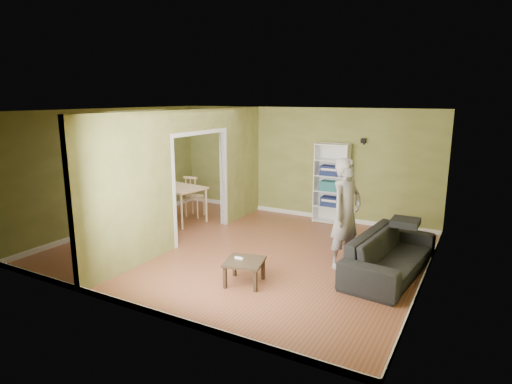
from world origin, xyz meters
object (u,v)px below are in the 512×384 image
Objects in this scene: bookshelf at (332,183)px; dining_table at (175,190)px; person at (346,204)px; coffee_table at (244,264)px; chair_far at (195,196)px; sofa at (391,248)px; chair_near at (160,206)px; chair_left at (151,196)px.

dining_table is (-3.17, -1.70, -0.17)m from bookshelf.
person reaches higher than coffee_table.
chair_far reaches higher than coffee_table.
coffee_table is at bearing -90.61° from bookshelf.
sofa is 4.97m from chair_near.
sofa is at bearing 8.30° from chair_near.
sofa is at bearing 38.36° from coffee_table.
sofa is 5.77m from chair_left.
bookshelf is at bearing 89.39° from coffee_table.
dining_table is 1.30× the size of chair_far.
dining_table reaches higher than coffee_table.
chair_far is at bearing 81.36° from sofa.
chair_near is at bearing 105.57° from person.
chair_left is at bearing 150.92° from coffee_table.
sofa is at bearing 158.73° from chair_far.
coffee_table is 0.57× the size of chair_near.
chair_left is at bearing 29.65° from chair_far.
chair_near reaches higher than dining_table.
chair_far is at bearing 95.93° from chair_near.
chair_far is (-3.05, -1.13, -0.41)m from bookshelf.
dining_table is at bearing 87.93° from sofa.
person reaches higher than dining_table.
dining_table is at bearing 71.51° from chair_far.
chair_left is (-4.98, 0.73, -0.57)m from person.
chair_near is (-3.13, -2.30, -0.41)m from bookshelf.
sofa is 2.21× the size of chair_left.
bookshelf reaches higher than dining_table.
chair_far is (-3.01, 2.76, 0.18)m from coffee_table.
dining_table is (-5.01, 0.70, 0.30)m from sofa.
chair_left is (-5.73, 0.65, 0.08)m from sofa.
coffee_table is at bearing -35.00° from dining_table.
person is 2.19× the size of chair_near.
dining_table is at bearing 103.84° from chair_near.
chair_far is at bearing 78.21° from dining_table.
dining_table is 0.63m from chair_far.
chair_left reaches higher than sofa.
person is 4.26m from chair_near.
chair_far is (-4.14, 1.35, -0.59)m from person.
dining_table is (-3.13, 2.19, 0.42)m from coffee_table.
chair_near is (0.77, -0.55, -0.02)m from chair_left.
sofa is at bearing -7.99° from dining_table.
person is 2.71m from bookshelf.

